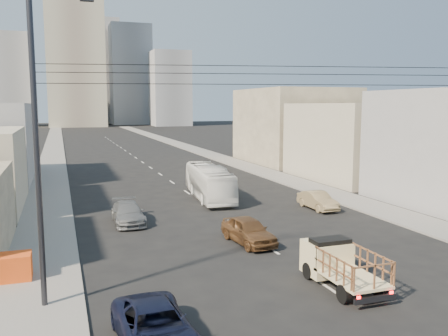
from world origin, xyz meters
TOP-DOWN VIEW (x-y plane):
  - ground at (0.00, 0.00)m, footprint 420.00×420.00m
  - sidewalk_left at (-11.75, 70.00)m, footprint 3.50×180.00m
  - sidewalk_right at (11.75, 70.00)m, footprint 3.50×180.00m
  - lane_dashes at (0.00, 53.00)m, footprint 0.15×104.00m
  - flatbed_pickup at (0.55, 2.13)m, footprint 1.95×4.41m
  - navy_pickup at (-8.02, -0.48)m, footprint 2.46×5.02m
  - city_bus at (1.05, 22.64)m, footprint 3.29×10.21m
  - sedan_brown at (-0.77, 9.41)m, footprint 2.21×4.54m
  - sedan_tan at (7.55, 16.00)m, footprint 1.47×4.06m
  - sedan_grey at (-6.59, 16.38)m, footprint 2.00×4.78m
  - streetlamp_left at (-11.39, 4.00)m, footprint 2.36×0.25m
  - overhead_wires at (0.00, 1.50)m, footprint 23.01×5.02m
  - crate_stack at (-13.00, 7.34)m, footprint 1.80×1.20m
  - bldg_right_mid at (19.50, 28.00)m, footprint 11.00×14.00m
  - bldg_right_far at (20.00, 44.00)m, footprint 12.00×16.00m
  - high_rise_tower at (-4.00, 170.00)m, footprint 20.00×20.00m
  - midrise_ne at (18.00, 185.00)m, footprint 16.00×16.00m
  - midrise_nw at (-26.00, 180.00)m, footprint 15.00×15.00m
  - midrise_back at (6.00, 200.00)m, footprint 18.00×18.00m
  - midrise_east at (30.00, 165.00)m, footprint 14.00×14.00m

SIDE VIEW (x-z plane):
  - ground at x=0.00m, z-range 0.00..0.00m
  - lane_dashes at x=0.00m, z-range 0.00..0.01m
  - sidewalk_left at x=-11.75m, z-range 0.00..0.12m
  - sidewalk_right at x=11.75m, z-range 0.00..0.12m
  - sedan_tan at x=7.55m, z-range 0.00..1.33m
  - navy_pickup at x=-8.02m, z-range 0.00..1.37m
  - sedan_grey at x=-6.59m, z-range 0.00..1.38m
  - crate_stack at x=-13.00m, z-range 0.12..1.26m
  - sedan_brown at x=-0.77m, z-range 0.00..1.49m
  - flatbed_pickup at x=0.55m, z-range 0.14..2.04m
  - city_bus at x=1.05m, z-range 0.00..2.80m
  - bldg_right_mid at x=19.50m, z-range 0.00..8.00m
  - bldg_right_far at x=20.00m, z-range 0.00..10.00m
  - streetlamp_left at x=-11.39m, z-range 0.44..12.44m
  - overhead_wires at x=0.00m, z-range 8.60..9.33m
  - midrise_east at x=30.00m, z-range 0.00..28.00m
  - midrise_nw at x=-26.00m, z-range 0.00..34.00m
  - midrise_ne at x=18.00m, z-range 0.00..40.00m
  - midrise_back at x=6.00m, z-range 0.00..44.00m
  - high_rise_tower at x=-4.00m, z-range 0.00..60.00m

